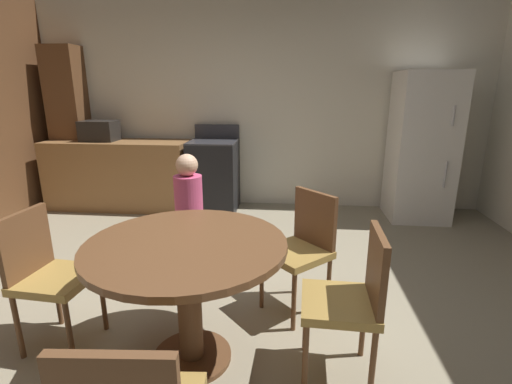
# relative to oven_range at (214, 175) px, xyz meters

# --- Properties ---
(ground_plane) EXTENTS (14.00, 14.00, 0.00)m
(ground_plane) POSITION_rel_oven_range_xyz_m (0.56, -2.53, -0.47)
(ground_plane) COLOR gray
(wall_back) EXTENTS (6.17, 0.12, 2.70)m
(wall_back) POSITION_rel_oven_range_xyz_m (0.56, 0.40, 0.88)
(wall_back) COLOR silver
(wall_back) RESTS_ON ground
(kitchen_counter) EXTENTS (1.87, 0.60, 0.90)m
(kitchen_counter) POSITION_rel_oven_range_xyz_m (-1.29, -0.00, -0.02)
(kitchen_counter) COLOR olive
(kitchen_counter) RESTS_ON ground
(pantry_column) EXTENTS (0.44, 0.36, 2.10)m
(pantry_column) POSITION_rel_oven_range_xyz_m (-2.00, 0.18, 0.58)
(pantry_column) COLOR brown
(pantry_column) RESTS_ON ground
(oven_range) EXTENTS (0.60, 0.60, 1.10)m
(oven_range) POSITION_rel_oven_range_xyz_m (0.00, 0.00, 0.00)
(oven_range) COLOR black
(oven_range) RESTS_ON ground
(refrigerator) EXTENTS (0.68, 0.68, 1.76)m
(refrigerator) POSITION_rel_oven_range_xyz_m (2.55, -0.05, 0.41)
(refrigerator) COLOR white
(refrigerator) RESTS_ON ground
(microwave) EXTENTS (0.44, 0.32, 0.26)m
(microwave) POSITION_rel_oven_range_xyz_m (-1.50, -0.00, 0.56)
(microwave) COLOR black
(microwave) RESTS_ON kitchen_counter
(dining_table) EXTENTS (1.11, 1.11, 0.76)m
(dining_table) POSITION_rel_oven_range_xyz_m (0.44, -2.81, 0.13)
(dining_table) COLOR brown
(dining_table) RESTS_ON ground
(chair_west) EXTENTS (0.43, 0.43, 0.87)m
(chair_west) POSITION_rel_oven_range_xyz_m (-0.46, -2.74, 0.03)
(chair_west) COLOR brown
(chair_west) RESTS_ON ground
(chair_northeast) EXTENTS (0.57, 0.57, 0.87)m
(chair_northeast) POSITION_rel_oven_range_xyz_m (1.10, -2.19, 0.03)
(chair_northeast) COLOR brown
(chair_northeast) RESTS_ON ground
(chair_east) EXTENTS (0.42, 0.42, 0.87)m
(chair_east) POSITION_rel_oven_range_xyz_m (1.35, -2.85, 0.03)
(chair_east) COLOR brown
(chair_east) RESTS_ON ground
(person_child) EXTENTS (0.27, 0.27, 1.09)m
(person_child) POSITION_rel_oven_range_xyz_m (0.21, -1.93, 0.11)
(person_child) COLOR #665B51
(person_child) RESTS_ON ground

